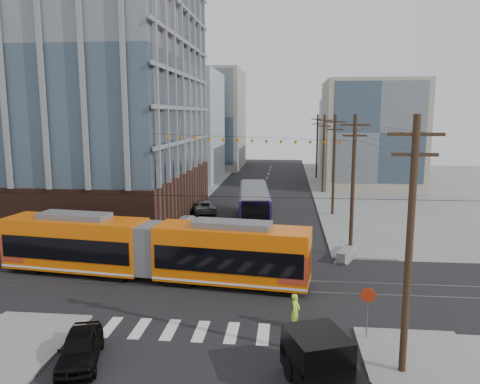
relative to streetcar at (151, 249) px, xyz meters
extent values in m
plane|color=slate|center=(5.55, -4.43, -2.04)|extent=(160.00, 160.00, 0.00)
cube|color=#381E16|center=(-16.45, 18.57, 12.26)|extent=(30.00, 25.00, 28.60)
cube|color=#8C99A5|center=(-11.45, 47.57, 6.96)|extent=(18.00, 16.00, 18.00)
cube|color=gray|center=(21.55, 43.57, 5.96)|extent=(14.00, 14.00, 16.00)
cube|color=gray|center=(-8.45, 67.57, 7.96)|extent=(16.00, 18.00, 20.00)
cube|color=#8C99A5|center=(23.55, 63.57, 4.96)|extent=(16.00, 16.00, 14.00)
cylinder|color=black|center=(14.05, -10.43, 3.46)|extent=(0.30, 0.30, 11.00)
cylinder|color=black|center=(14.05, 51.57, 3.46)|extent=(0.30, 0.30, 11.00)
imported|color=black|center=(-0.01, -11.02, -1.31)|extent=(2.78, 4.58, 1.46)
imported|color=#999999|center=(-0.13, 8.50, -1.35)|extent=(2.06, 4.38, 1.39)
imported|color=silver|center=(-0.51, 14.52, -1.42)|extent=(2.62, 4.54, 1.24)
imported|color=slate|center=(-0.39, 21.46, -1.31)|extent=(3.94, 5.73, 1.46)
imported|color=#C6F22F|center=(9.57, -6.46, -1.13)|extent=(0.65, 0.78, 1.83)
cube|color=slate|center=(13.85, 6.19, -1.61)|extent=(2.53, 4.42, 0.87)
camera|label=1|loc=(9.01, -29.55, 8.92)|focal=35.00mm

